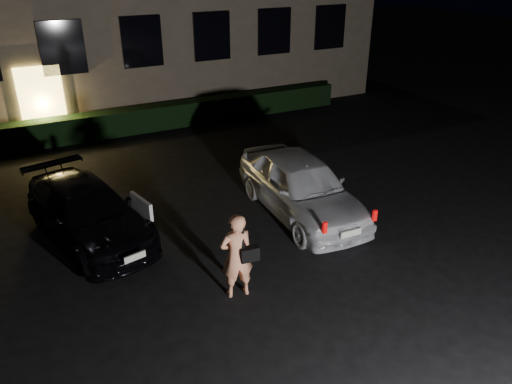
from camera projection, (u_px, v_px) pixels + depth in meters
ground at (313, 285)px, 9.65m from camera, size 80.00×80.00×0.00m
hedge at (152, 118)px, 17.85m from camera, size 15.00×0.70×0.85m
sedan at (88, 212)px, 11.04m from camera, size 2.59×4.50×1.23m
hatch at (301, 186)px, 11.97m from camera, size 1.94×4.40×1.47m
man at (237, 256)px, 9.02m from camera, size 0.71×0.47×1.70m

